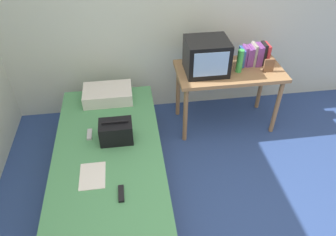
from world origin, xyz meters
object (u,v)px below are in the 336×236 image
(magazine, at_px, (93,176))
(remote_dark, at_px, (121,194))
(book_row, at_px, (254,55))
(handbag, at_px, (116,132))
(tv, at_px, (207,56))
(bed, at_px, (111,166))
(water_bottle, at_px, (240,61))
(picture_frame, at_px, (269,65))
(pillow, at_px, (108,94))
(desk, at_px, (229,77))
(remote_silver, at_px, (90,134))

(magazine, distance_m, remote_dark, 0.32)
(book_row, relative_size, handbag, 1.02)
(book_row, bearing_deg, tv, -171.16)
(bed, height_order, tv, tv)
(water_bottle, xyz_separation_m, picture_frame, (0.31, -0.04, -0.05))
(remote_dark, bearing_deg, pillow, 94.44)
(tv, height_order, water_bottle, tv)
(picture_frame, bearing_deg, desk, 165.61)
(tv, height_order, handbag, tv)
(bed, height_order, magazine, magazine)
(picture_frame, distance_m, remote_dark, 2.05)
(tv, xyz_separation_m, handbag, (-0.98, -0.67, -0.34))
(bed, xyz_separation_m, tv, (1.07, 0.77, 0.68))
(bed, bearing_deg, remote_dark, -78.71)
(handbag, bearing_deg, water_bottle, 24.89)
(magazine, distance_m, remote_silver, 0.52)
(water_bottle, bearing_deg, bed, -153.23)
(desk, xyz_separation_m, remote_dark, (-1.23, -1.31, -0.16))
(pillow, relative_size, handbag, 1.72)
(bed, distance_m, handbag, 0.37)
(desk, bearing_deg, pillow, -179.79)
(handbag, bearing_deg, desk, 28.25)
(magazine, height_order, remote_silver, remote_silver)
(pillow, distance_m, magazine, 1.10)
(picture_frame, xyz_separation_m, handbag, (-1.64, -0.57, -0.23))
(magazine, bearing_deg, remote_dark, -43.92)
(picture_frame, bearing_deg, handbag, -160.75)
(water_bottle, relative_size, handbag, 0.84)
(tv, relative_size, book_row, 1.43)
(tv, xyz_separation_m, water_bottle, (0.35, -0.05, -0.05))
(book_row, distance_m, handbag, 1.74)
(desk, distance_m, book_row, 0.36)
(desk, relative_size, pillow, 2.25)
(picture_frame, bearing_deg, water_bottle, 172.20)
(bed, relative_size, desk, 1.72)
(book_row, bearing_deg, pillow, -176.90)
(bed, xyz_separation_m, water_bottle, (1.42, 0.71, 0.63))
(picture_frame, relative_size, pillow, 0.28)
(bed, xyz_separation_m, handbag, (0.09, 0.10, 0.34))
(tv, bearing_deg, remote_dark, -126.28)
(tv, xyz_separation_m, pillow, (-1.06, -0.00, -0.37))
(magazine, xyz_separation_m, remote_silver, (-0.05, 0.52, 0.01))
(remote_dark, distance_m, remote_silver, 0.79)
(handbag, bearing_deg, pillow, 96.96)
(pillow, relative_size, remote_silver, 3.59)
(magazine, relative_size, remote_dark, 1.86)
(remote_dark, bearing_deg, desk, 46.76)
(water_bottle, bearing_deg, book_row, 33.16)
(bed, distance_m, tv, 1.48)
(desk, distance_m, remote_silver, 1.62)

